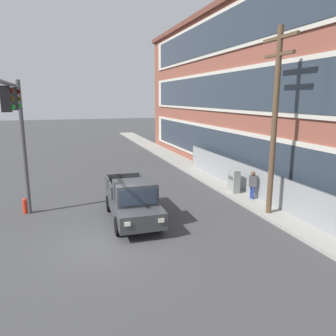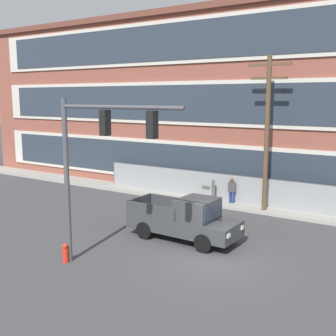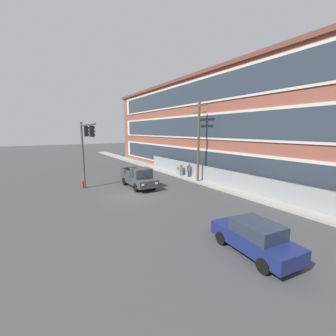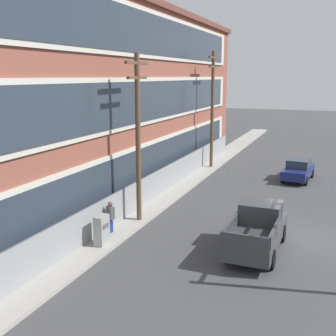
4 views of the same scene
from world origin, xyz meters
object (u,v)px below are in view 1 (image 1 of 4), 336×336
at_px(traffic_signal_mast, 18,124).
at_px(electrical_cabinet, 234,182).
at_px(pickup_truck_dark_grey, 133,201).
at_px(fire_hydrant, 25,206).
at_px(pedestrian_near_cabinet, 253,184).
at_px(utility_pole_near_corner, 275,116).

bearing_deg(traffic_signal_mast, electrical_cabinet, 96.15).
relative_size(pickup_truck_dark_grey, fire_hydrant, 6.72).
relative_size(traffic_signal_mast, pedestrian_near_cabinet, 3.78).
relative_size(utility_pole_near_corner, pedestrian_near_cabinet, 5.11).
height_order(utility_pole_near_corner, pedestrian_near_cabinet, utility_pole_near_corner).
distance_m(utility_pole_near_corner, pedestrian_near_cabinet, 4.40).
relative_size(utility_pole_near_corner, fire_hydrant, 11.06).
distance_m(traffic_signal_mast, pickup_truck_dark_grey, 5.94).
bearing_deg(utility_pole_near_corner, pickup_truck_dark_grey, -101.87).
distance_m(traffic_signal_mast, fire_hydrant, 4.40).
height_order(pedestrian_near_cabinet, fire_hydrant, pedestrian_near_cabinet).
xyz_separation_m(utility_pole_near_corner, electrical_cabinet, (-3.63, 0.11, -4.01)).
relative_size(pickup_truck_dark_grey, pedestrian_near_cabinet, 3.10).
distance_m(pickup_truck_dark_grey, utility_pole_near_corner, 7.55).
height_order(electrical_cabinet, fire_hydrant, electrical_cabinet).
bearing_deg(electrical_cabinet, pickup_truck_dark_grey, -70.54).
height_order(electrical_cabinet, pedestrian_near_cabinet, pedestrian_near_cabinet).
height_order(utility_pole_near_corner, fire_hydrant, utility_pole_near_corner).
bearing_deg(pickup_truck_dark_grey, utility_pole_near_corner, 78.13).
relative_size(utility_pole_near_corner, electrical_cabinet, 5.78).
bearing_deg(traffic_signal_mast, utility_pole_near_corner, 77.53).
distance_m(pickup_truck_dark_grey, pedestrian_near_cabinet, 6.89).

